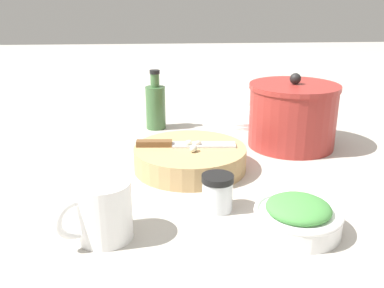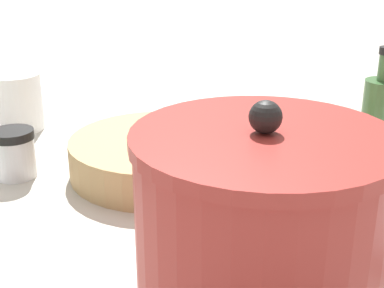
% 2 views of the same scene
% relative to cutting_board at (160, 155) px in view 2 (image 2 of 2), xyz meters
% --- Properties ---
extents(ground_plane, '(5.00, 5.00, 0.00)m').
position_rel_cutting_board_xyz_m(ground_plane, '(-0.05, 0.04, -0.03)').
color(ground_plane, '#B2ADA3').
extents(cutting_board, '(0.25, 0.25, 0.05)m').
position_rel_cutting_board_xyz_m(cutting_board, '(0.00, 0.00, 0.00)').
color(cutting_board, tan).
rests_on(cutting_board, ground_plane).
extents(chef_knife, '(0.04, 0.23, 0.01)m').
position_rel_cutting_board_xyz_m(chef_knife, '(-0.01, -0.02, 0.03)').
color(chef_knife, brown).
rests_on(chef_knife, cutting_board).
extents(garlic_cloves, '(0.06, 0.04, 0.02)m').
position_rel_cutting_board_xyz_m(garlic_cloves, '(0.01, 0.01, 0.03)').
color(garlic_cloves, '#F3E2CD').
rests_on(garlic_cloves, cutting_board).
extents(spice_jar, '(0.06, 0.06, 0.07)m').
position_rel_cutting_board_xyz_m(spice_jar, '(0.20, 0.04, 0.01)').
color(spice_jar, silver).
rests_on(spice_jar, ground_plane).
extents(coffee_mug, '(0.10, 0.12, 0.10)m').
position_rel_cutting_board_xyz_m(coffee_mug, '(0.28, -0.16, 0.02)').
color(coffee_mug, white).
rests_on(coffee_mug, ground_plane).
extents(oil_bottle, '(0.06, 0.06, 0.17)m').
position_rel_cutting_board_xyz_m(oil_bottle, '(-0.32, -0.08, 0.04)').
color(oil_bottle, '#3D6638').
rests_on(oil_bottle, ground_plane).
extents(stock_pot, '(0.23, 0.23, 0.19)m').
position_rel_cutting_board_xyz_m(stock_pot, '(-0.14, 0.27, 0.06)').
color(stock_pot, '#9E2D28').
rests_on(stock_pot, ground_plane).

